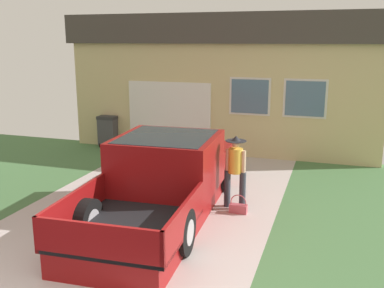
% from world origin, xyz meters
% --- Properties ---
extents(pickup_truck, '(2.38, 5.62, 1.58)m').
position_xyz_m(pickup_truck, '(0.35, 3.86, 0.70)').
color(pickup_truck, maroon).
rests_on(pickup_truck, ground).
extents(person_with_hat, '(0.47, 0.44, 1.58)m').
position_xyz_m(person_with_hat, '(1.68, 4.41, 0.91)').
color(person_with_hat, '#333842').
rests_on(person_with_hat, ground).
extents(handbag, '(0.37, 0.15, 0.40)m').
position_xyz_m(handbag, '(1.83, 4.13, 0.12)').
color(handbag, '#B24C56').
rests_on(handbag, ground).
extents(house_with_garage, '(10.12, 7.14, 4.29)m').
position_xyz_m(house_with_garage, '(0.09, 12.05, 2.17)').
color(house_with_garage, '#CBBB84').
rests_on(house_with_garage, ground).
extents(wheeled_trash_bin, '(0.60, 0.72, 1.05)m').
position_xyz_m(wheeled_trash_bin, '(-3.55, 8.58, 0.57)').
color(wheeled_trash_bin, '#424247').
rests_on(wheeled_trash_bin, ground).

